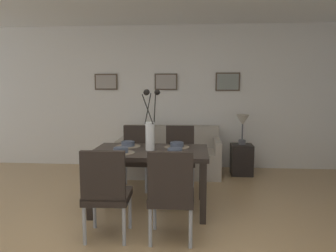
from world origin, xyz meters
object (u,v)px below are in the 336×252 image
Objects in this scene: dining_chair_near_right at (136,154)px; framed_picture_right at (228,82)px; dining_chair_far_right at (180,154)px; side_table at (242,159)px; table_lamp at (243,123)px; dining_chair_near_left at (106,190)px; bowl_near_left at (121,150)px; bowl_far_left at (175,150)px; bowl_far_right at (177,144)px; framed_picture_center at (166,82)px; dining_chair_far_left at (171,191)px; sofa at (170,157)px; dining_table at (150,157)px; framed_picture_left at (106,82)px; bowl_near_right at (128,143)px; centerpiece_vase at (150,127)px.

framed_picture_right is at bearing 41.98° from dining_chair_near_right.
side_table is at bearing 39.03° from dining_chair_far_right.
dining_chair_near_left is at bearing -122.94° from table_lamp.
bowl_near_left and bowl_far_left have the same top height.
bowl_far_right is (0.64, -0.64, 0.27)m from dining_chair_near_right.
bowl_near_left is 2.50m from framed_picture_center.
framed_picture_right is (0.80, 3.00, 1.07)m from dining_chair_far_left.
sofa is (-0.20, 1.87, -0.50)m from bowl_far_left.
dining_table is 2.69× the size of side_table.
bowl_far_left is at bearing -58.59° from framed_picture_left.
dining_chair_far_left is at bearing 0.84° from dining_chair_near_left.
dining_chair_near_left reaches higher than bowl_far_right.
framed_picture_right is (-0.22, 0.45, 1.32)m from side_table.
framed_picture_left is at bearing 138.37° from dining_chair_far_right.
dining_chair_near_left and dining_chair_near_right have the same top height.
dining_chair_far_left is (0.64, 0.01, 0.00)m from dining_chair_near_left.
dining_chair_far_left is 1.26m from bowl_near_right.
dining_chair_far_right reaches higher than dining_table.
bowl_near_left is at bearing -89.42° from dining_chair_near_right.
dining_chair_near_right is 5.41× the size of bowl_near_left.
bowl_near_right is 1.00× the size of bowl_far_right.
centerpiece_vase is at bearing -128.37° from table_lamp.
framed_picture_right is (0.80, 1.28, 1.07)m from dining_chair_far_right.
bowl_far_right is at bearing -124.52° from side_table.
framed_picture_left is at bearing 115.63° from dining_chair_far_left.
framed_picture_right is (1.12, -0.00, 0.00)m from framed_picture_center.
side_table is at bearing 1.29° from sofa.
bowl_far_right is 0.33× the size of table_lamp.
table_lamp reaches higher than dining_chair_near_right.
bowl_far_right is (0.31, 0.20, -0.24)m from centerpiece_vase.
bowl_near_right and bowl_far_left have the same top height.
dining_table is 1.52× the size of dining_chair_far_right.
framed_picture_left is (-1.12, 2.15, 0.93)m from dining_table.
dining_chair_near_right is 2.15× the size of framed_picture_left.
sofa is (0.11, 1.66, -0.74)m from centerpiece_vase.
framed_picture_left is (-1.43, 2.35, 0.80)m from bowl_far_left.
dining_table is 8.24× the size of bowl_near_left.
bowl_near_right is (0.00, 0.41, 0.00)m from bowl_near_left.
dining_table is 3.37× the size of framed_picture_center.
dining_chair_near_right reaches higher than dining_table.
dining_chair_near_left is at bearing -110.23° from dining_chair_far_right.
sofa is 3.29× the size of side_table.
bowl_far_left is (0.64, -1.05, 0.27)m from dining_chair_near_right.
dining_chair_near_right and dining_chair_far_left have the same top height.
bowl_near_right is (-0.32, 0.20, -0.24)m from centerpiece_vase.
framed_picture_left reaches higher than sofa.
dining_table is 0.92m from dining_chair_far_left.
bowl_near_left is at bearing -147.26° from dining_table.
bowl_near_right is 2.25m from framed_picture_left.
bowl_near_left is 0.63m from bowl_far_left.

